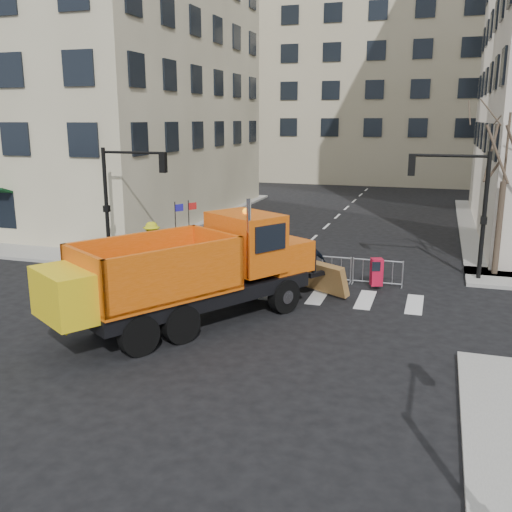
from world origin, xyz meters
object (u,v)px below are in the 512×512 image
(plow_truck, at_px, (190,270))
(cop_a, at_px, (289,268))
(worker, at_px, (152,244))
(cop_b, at_px, (279,265))
(cop_c, at_px, (312,263))
(newspaper_box, at_px, (377,272))

(plow_truck, distance_m, cop_a, 5.24)
(cop_a, height_order, worker, worker)
(cop_b, height_order, cop_c, cop_c)
(worker, xyz_separation_m, newspaper_box, (9.96, 0.06, -0.47))
(cop_a, distance_m, newspaper_box, 3.53)
(newspaper_box, bearing_deg, worker, 159.11)
(worker, bearing_deg, newspaper_box, -25.68)
(worker, height_order, newspaper_box, worker)
(cop_b, xyz_separation_m, worker, (-6.19, 1.02, 0.21))
(cop_c, height_order, worker, worker)
(cop_b, bearing_deg, cop_c, -156.97)
(cop_a, distance_m, cop_b, 0.52)
(cop_a, xyz_separation_m, worker, (-6.68, 1.21, 0.26))
(newspaper_box, bearing_deg, cop_b, 174.72)
(cop_a, relative_size, cop_b, 0.95)
(plow_truck, xyz_separation_m, cop_b, (1.64, 4.89, -0.90))
(plow_truck, distance_m, cop_c, 6.30)
(plow_truck, distance_m, newspaper_box, 8.14)
(cop_a, bearing_deg, plow_truck, 57.23)
(cop_a, xyz_separation_m, cop_b, (-0.48, 0.20, 0.05))
(cop_c, relative_size, newspaper_box, 1.75)
(plow_truck, xyz_separation_m, cop_a, (2.12, 4.69, -0.95))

